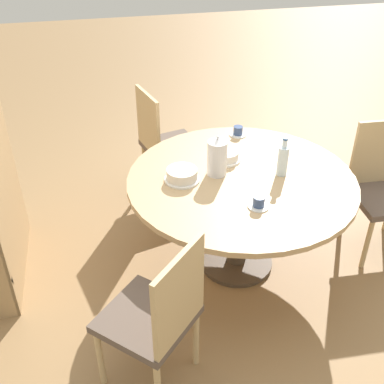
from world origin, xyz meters
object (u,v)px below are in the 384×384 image
Objects in this scene: chair_c at (383,186)px; cup_b at (259,203)px; cake_second at (225,156)px; cup_a at (238,132)px; water_bottle at (283,160)px; coffee_pot at (217,157)px; chair_b at (157,315)px; cake_main at (182,175)px; chair_a at (165,142)px.

chair_c is 7.58× the size of cup_b.
cake_second is (0.22, 1.07, 0.25)m from chair_c.
water_bottle is at bearing -169.21° from cup_a.
coffee_pot is at bearing 147.37° from cake_second.
cup_b is (0.47, -0.66, 0.24)m from chair_b.
cake_main is 1.82× the size of cup_b.
chair_a and chair_c have the same top height.
water_bottle is at bearing -175.18° from chair_c.
cake_main is at bearing 119.07° from cake_second.
cake_main is 0.52m from cup_b.
coffee_pot is 1.20× the size of cake_main.
cup_a is 1.00× the size of cup_b.
coffee_pot is at bearing 149.30° from cup_a.
water_bottle reaches higher than cake_main.
chair_c is 3.49× the size of coffee_pot.
cup_a and cup_b have the same top height.
cup_b is (-1.30, -0.32, 0.24)m from chair_a.
cake_second is 1.67× the size of cup_a.
chair_a is 1.66m from chair_c.
cake_second is 0.38m from cup_a.
cup_a is at bearing -30.70° from coffee_pot.
chair_c is 3.62× the size of water_bottle.
coffee_pot is at bearing -83.16° from cake_main.
chair_b is (-1.77, 0.34, 0.00)m from chair_a.
chair_c is 0.84m from water_bottle.
cake_main is (0.07, 0.62, -0.07)m from water_bottle.
chair_b is 3.62× the size of water_bottle.
cake_second is at bearing 150.24° from cup_a.
chair_c is 1.12m from cake_second.
cake_main is (0.85, -0.30, 0.25)m from chair_b.
water_bottle is at bearing -129.96° from cake_second.
cake_main is 0.72m from cup_a.
chair_b is at bearing -151.69° from chair_c.
chair_b reaches higher than cake_main.
cup_a is at bearing 151.14° from chair_c.
cup_b is at bearing -175.82° from cake_second.
water_bottle is 0.63m from cake_main.
cup_a reaches higher than cake_second.
chair_a is 0.83m from cake_second.
chair_b is 1.07m from coffee_pot.
chair_c is 7.58× the size of cup_a.
water_bottle is at bearing -164.28° from chair_a.
water_bottle reaches higher than chair_b.
chair_c reaches higher than cake_main.
water_bottle is at bearing 173.96° from chair_b.
chair_b is 1.00× the size of chair_c.
coffee_pot reaches higher than chair_c.
chair_a is at bearing 14.07° from cup_b.
water_bottle is (0.78, -0.92, 0.32)m from chair_b.
chair_a and chair_b have the same top height.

